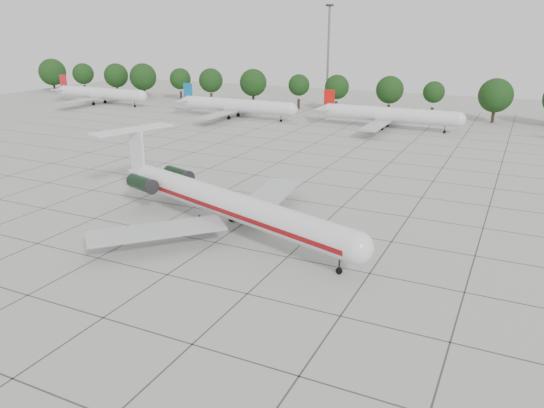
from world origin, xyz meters
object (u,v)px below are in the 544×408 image
object	(u,v)px
bg_airliner_c	(389,115)
floodlight_mast	(328,50)
main_airliner	(219,201)
bg_airliner_a	(101,94)
bg_airliner_b	(236,106)

from	to	relation	value
bg_airliner_c	floodlight_mast	distance (m)	35.03
main_airliner	bg_airliner_a	xyz separation A→B (m)	(-76.54, 64.80, -0.18)
main_airliner	floodlight_mast	world-z (taller)	floodlight_mast
bg_airliner_b	floodlight_mast	distance (m)	31.57
bg_airliner_a	bg_airliner_b	xyz separation A→B (m)	(43.93, -3.32, 0.00)
bg_airliner_b	main_airliner	bearing A→B (deg)	-62.06
bg_airliner_a	bg_airliner_c	size ratio (longest dim) A/B	1.00
bg_airliner_b	bg_airliner_c	world-z (taller)	same
bg_airliner_a	bg_airliner_b	size ratio (longest dim) A/B	1.00
main_airliner	bg_airliner_b	bearing A→B (deg)	136.21
main_airliner	bg_airliner_c	size ratio (longest dim) A/B	1.29
bg_airliner_a	floodlight_mast	distance (m)	61.99
bg_airliner_a	bg_airliner_b	bearing A→B (deg)	-4.32
bg_airliner_a	main_airliner	bearing A→B (deg)	-40.25
bg_airliner_a	floodlight_mast	bearing A→B (deg)	22.62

